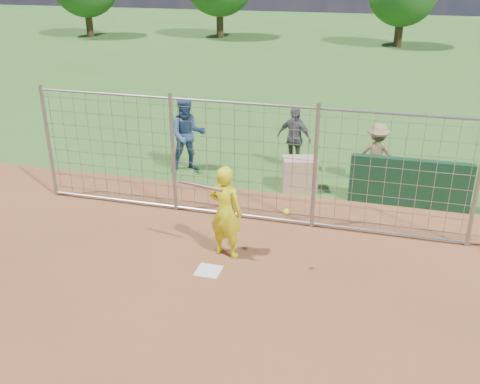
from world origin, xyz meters
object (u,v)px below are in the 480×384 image
(batter, at_px, (226,212))
(bystander_b, at_px, (294,138))
(equipment_bin, at_px, (300,174))
(bystander_c, at_px, (377,155))
(bystander_a, at_px, (188,135))

(batter, height_order, bystander_b, batter)
(bystander_b, height_order, equipment_bin, bystander_b)
(bystander_b, bearing_deg, bystander_c, 6.24)
(bystander_c, bearing_deg, batter, 66.03)
(bystander_c, bearing_deg, equipment_bin, 32.70)
(batter, bearing_deg, bystander_a, -47.82)
(equipment_bin, bearing_deg, bystander_c, 10.87)
(equipment_bin, bearing_deg, bystander_b, 91.37)
(batter, height_order, bystander_c, batter)
(bystander_b, xyz_separation_m, bystander_c, (2.11, -0.51, -0.07))
(batter, distance_m, equipment_bin, 3.52)
(bystander_a, bearing_deg, bystander_b, -8.08)
(bystander_b, xyz_separation_m, equipment_bin, (0.40, -1.35, -0.44))
(batter, distance_m, bystander_a, 4.48)
(batter, distance_m, bystander_c, 4.92)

